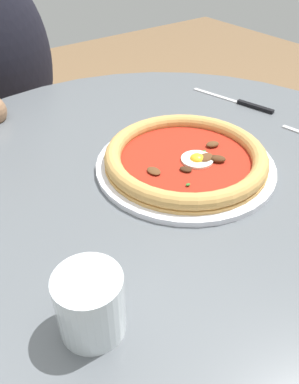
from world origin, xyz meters
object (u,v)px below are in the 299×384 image
at_px(pizza_on_plate, 186,159).
at_px(water_glass, 91,307).
at_px(diner_person, 6,126).
at_px(steak_knife, 244,103).
at_px(dining_table, 167,240).

distance_m(pizza_on_plate, water_glass, 0.35).
relative_size(pizza_on_plate, water_glass, 3.92).
bearing_deg(water_glass, diner_person, 78.46).
bearing_deg(water_glass, steak_knife, 27.41).
bearing_deg(steak_knife, water_glass, -152.59).
xyz_separation_m(water_glass, steak_knife, (0.58, 0.30, -0.03)).
relative_size(pizza_on_plate, diner_person, 0.27).
height_order(water_glass, diner_person, diner_person).
height_order(pizza_on_plate, diner_person, diner_person).
distance_m(steak_knife, diner_person, 0.74).
distance_m(dining_table, water_glass, 0.34).
xyz_separation_m(pizza_on_plate, water_glass, (-0.30, -0.18, 0.02)).
bearing_deg(steak_knife, pizza_on_plate, -157.41).
xyz_separation_m(dining_table, diner_person, (-0.06, 0.73, -0.04)).
bearing_deg(dining_table, water_glass, -146.01).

